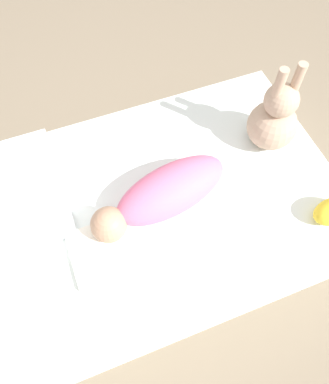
{
  "coord_description": "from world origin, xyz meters",
  "views": [
    {
      "loc": [
        -0.21,
        -0.6,
        1.37
      ],
      "look_at": [
        0.02,
        -0.01,
        0.27
      ],
      "focal_mm": 35.0,
      "sensor_mm": 36.0,
      "label": 1
    }
  ],
  "objects": [
    {
      "name": "ground_plane",
      "position": [
        0.0,
        0.0,
        0.0
      ],
      "size": [
        12.0,
        12.0,
        0.0
      ],
      "primitive_type": "plane",
      "color": "#7A6B56"
    },
    {
      "name": "bed_mattress",
      "position": [
        0.0,
        0.0,
        0.11
      ],
      "size": [
        1.29,
        0.87,
        0.22
      ],
      "color": "white",
      "rests_on": "ground_plane"
    },
    {
      "name": "bunny_plush",
      "position": [
        0.48,
        0.09,
        0.35
      ],
      "size": [
        0.18,
        0.18,
        0.36
      ],
      "color": "tan",
      "rests_on": "bed_mattress"
    },
    {
      "name": "swaddled_baby",
      "position": [
        0.01,
        -0.03,
        0.29
      ],
      "size": [
        0.51,
        0.25,
        0.14
      ],
      "rotation": [
        0.0,
        0.0,
        3.33
      ],
      "color": "pink",
      "rests_on": "bed_mattress"
    },
    {
      "name": "pillow",
      "position": [
        -0.47,
        0.16,
        0.27
      ],
      "size": [
        0.36,
        0.4,
        0.1
      ],
      "color": "white",
      "rests_on": "bed_mattress"
    },
    {
      "name": "burp_cloth",
      "position": [
        -0.24,
        -0.12,
        0.23
      ],
      "size": [
        0.19,
        0.2,
        0.02
      ],
      "color": "white",
      "rests_on": "bed_mattress"
    }
  ]
}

